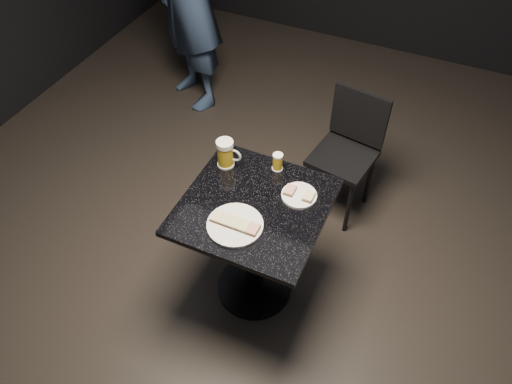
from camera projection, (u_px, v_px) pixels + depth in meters
floor at (255, 288)px, 2.99m from camera, size 6.00×6.00×0.00m
plate_large at (235, 225)px, 2.35m from camera, size 0.27×0.27×0.01m
plate_small at (299, 195)px, 2.48m from camera, size 0.18×0.18×0.01m
table at (254, 235)px, 2.62m from camera, size 0.70×0.70×0.75m
beer_mug at (226, 153)px, 2.58m from camera, size 0.13×0.09×0.16m
beer_tumbler at (278, 162)px, 2.58m from camera, size 0.06×0.06×0.10m
chair at (348, 147)px, 3.11m from camera, size 0.41×0.41×0.85m
canapes_on_plate_large at (235, 223)px, 2.33m from camera, size 0.24×0.07×0.02m
canapes_on_plate_small at (299, 193)px, 2.46m from camera, size 0.15×0.07×0.02m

